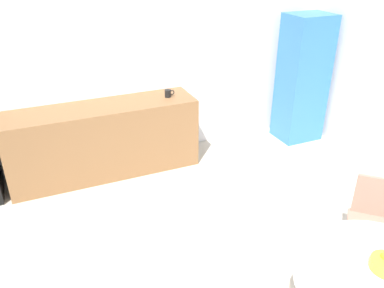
# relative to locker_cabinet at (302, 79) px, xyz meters

# --- Properties ---
(wall_back) EXTENTS (6.00, 0.10, 2.60)m
(wall_back) POSITION_rel_locker_cabinet_xyz_m (-2.55, 0.45, 0.40)
(wall_back) COLOR silver
(wall_back) RESTS_ON ground_plane
(counter_block) EXTENTS (2.31, 0.60, 0.90)m
(counter_block) POSITION_rel_locker_cabinet_xyz_m (-2.87, 0.10, -0.45)
(counter_block) COLOR brown
(counter_block) RESTS_ON ground_plane
(locker_cabinet) EXTENTS (0.60, 0.50, 1.81)m
(locker_cabinet) POSITION_rel_locker_cabinet_xyz_m (0.00, 0.00, 0.00)
(locker_cabinet) COLOR #3372B2
(locker_cabinet) RESTS_ON ground_plane
(chair_coral) EXTENTS (0.59, 0.59, 0.83)m
(chair_coral) POSITION_rel_locker_cabinet_xyz_m (-1.02, -2.42, -0.38)
(chair_coral) COLOR silver
(chair_coral) RESTS_ON ground_plane
(mug_white) EXTENTS (0.13, 0.08, 0.09)m
(mug_white) POSITION_rel_locker_cabinet_xyz_m (-2.01, 0.08, 0.04)
(mug_white) COLOR black
(mug_white) RESTS_ON counter_block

